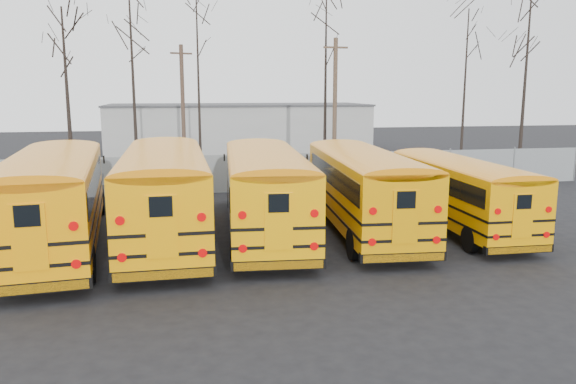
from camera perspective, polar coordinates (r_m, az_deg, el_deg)
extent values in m
plane|color=black|center=(18.33, -1.37, -6.64)|extent=(120.00, 120.00, 0.00)
cube|color=gray|center=(29.76, -5.08, 1.90)|extent=(40.00, 0.04, 2.00)
cube|color=#AAAAA5|center=(49.65, -5.04, 6.45)|extent=(22.00, 8.00, 4.00)
cylinder|color=black|center=(16.80, -19.56, -6.91)|extent=(0.41, 1.12, 1.09)
cylinder|color=black|center=(25.93, -23.96, -1.24)|extent=(0.41, 1.12, 1.09)
cylinder|color=black|center=(25.71, -18.51, -0.97)|extent=(0.41, 1.12, 1.09)
cube|color=#FF9903|center=(20.06, -22.78, -0.59)|extent=(3.73, 10.38, 2.57)
cube|color=#FF9903|center=(26.07, -21.26, 0.23)|extent=(2.63, 2.09, 1.09)
cube|color=black|center=(19.75, -22.96, 0.92)|extent=(3.67, 9.30, 0.76)
cube|color=black|center=(21.11, -22.36, -2.24)|extent=(3.96, 12.25, 0.10)
cube|color=black|center=(21.01, -22.46, -0.79)|extent=(3.96, 12.25, 0.10)
cube|color=black|center=(15.60, -24.40, -8.78)|extent=(2.81, 0.52, 0.31)
cube|color=black|center=(27.03, -21.02, -0.71)|extent=(2.63, 0.48, 0.28)
cube|color=#FF9903|center=(15.13, -24.83, -4.22)|extent=(0.82, 0.13, 1.69)
cylinder|color=#B20505|center=(15.19, -20.72, -6.86)|extent=(0.24, 0.07, 0.24)
cylinder|color=#B20505|center=(14.94, -20.96, -3.26)|extent=(0.24, 0.07, 0.24)
cylinder|color=black|center=(17.00, -16.66, -6.53)|extent=(0.32, 1.10, 1.10)
cylinder|color=black|center=(16.94, -8.22, -6.25)|extent=(0.32, 1.10, 1.10)
cylinder|color=black|center=(25.95, -14.89, -0.67)|extent=(0.32, 1.10, 1.10)
cylinder|color=black|center=(25.91, -9.41, -0.48)|extent=(0.32, 1.10, 1.10)
cube|color=#F99D03|center=(20.11, -12.44, 0.03)|extent=(2.90, 10.26, 2.58)
cube|color=#F99D03|center=(26.18, -12.19, 0.76)|extent=(2.50, 1.90, 1.10)
cube|color=black|center=(19.79, -12.52, 1.56)|extent=(2.93, 9.16, 0.77)
cube|color=black|center=(21.17, -12.32, -1.64)|extent=(2.96, 12.15, 0.10)
cube|color=black|center=(21.07, -12.38, -0.18)|extent=(2.96, 12.15, 0.10)
cube|color=black|center=(15.58, -12.52, -8.10)|extent=(2.82, 0.28, 0.31)
cube|color=black|center=(27.15, -12.12, -0.19)|extent=(2.64, 0.26, 0.29)
cube|color=#F99D03|center=(15.10, -12.72, -3.49)|extent=(0.82, 0.06, 1.70)
cylinder|color=#B20505|center=(15.35, -16.52, -6.41)|extent=(0.24, 0.05, 0.24)
cylinder|color=#B20505|center=(15.29, -8.67, -6.15)|extent=(0.24, 0.05, 0.24)
cylinder|color=#B20505|center=(15.10, -16.72, -2.81)|extent=(0.24, 0.05, 0.24)
cylinder|color=#B20505|center=(15.05, -8.77, -2.54)|extent=(0.24, 0.05, 0.24)
cylinder|color=black|center=(17.29, -5.40, -5.91)|extent=(0.37, 1.08, 1.06)
cylinder|color=black|center=(17.50, 2.49, -5.68)|extent=(0.37, 1.08, 1.06)
cylinder|color=black|center=(25.95, -5.85, -0.42)|extent=(0.37, 1.08, 1.06)
cylinder|color=black|center=(26.08, -0.59, -0.31)|extent=(0.37, 1.08, 1.06)
cube|color=#FBA403|center=(20.41, -2.33, 0.23)|extent=(3.31, 10.00, 2.49)
cube|color=#FBA403|center=(26.26, -3.28, 0.92)|extent=(2.50, 1.96, 1.06)
cube|color=black|center=(20.12, -2.29, 1.68)|extent=(3.28, 8.95, 0.74)
cube|color=black|center=(21.44, -2.50, -1.37)|extent=(3.47, 11.82, 0.10)
cube|color=black|center=(21.34, -2.51, 0.02)|extent=(3.47, 11.82, 0.10)
cube|color=black|center=(16.06, -0.98, -7.35)|extent=(2.72, 0.42, 0.30)
cube|color=black|center=(27.19, -3.37, 0.00)|extent=(2.55, 0.39, 0.28)
cube|color=#FBA403|center=(15.61, -0.96, -3.03)|extent=(0.79, 0.10, 1.64)
cylinder|color=#B20505|center=(15.72, -4.61, -5.75)|extent=(0.24, 0.06, 0.23)
cylinder|color=#B20505|center=(15.91, 2.68, -5.53)|extent=(0.24, 0.06, 0.23)
cylinder|color=#B20505|center=(15.49, -4.66, -2.37)|extent=(0.24, 0.06, 0.23)
cylinder|color=#B20505|center=(15.68, 2.71, -2.19)|extent=(0.24, 0.06, 0.23)
cylinder|color=black|center=(18.04, 6.71, -5.29)|extent=(0.35, 1.05, 1.03)
cylinder|color=black|center=(18.72, 13.67, -4.94)|extent=(0.35, 1.05, 1.03)
cylinder|color=black|center=(26.31, 2.30, -0.26)|extent=(0.35, 1.05, 1.03)
cylinder|color=black|center=(26.78, 7.22, -0.14)|extent=(0.35, 1.05, 1.03)
cube|color=orange|center=(21.23, 7.71, 0.41)|extent=(3.18, 9.72, 2.42)
cube|color=orange|center=(26.78, 4.64, 1.02)|extent=(2.42, 1.89, 1.03)
cube|color=black|center=(20.94, 7.89, 1.77)|extent=(3.15, 8.70, 0.72)
cube|color=black|center=(22.20, 7.10, -1.10)|extent=(3.32, 11.49, 0.09)
cube|color=black|center=(22.10, 7.13, 0.20)|extent=(3.32, 11.49, 0.09)
cube|color=black|center=(17.14, 11.57, -6.46)|extent=(2.65, 0.39, 0.29)
cube|color=black|center=(27.67, 4.28, 0.14)|extent=(2.48, 0.36, 0.27)
cube|color=orange|center=(16.72, 11.84, -2.51)|extent=(0.77, 0.09, 1.60)
cylinder|color=#B20505|center=(16.60, 8.55, -5.06)|extent=(0.23, 0.06, 0.23)
cylinder|color=#B20505|center=(17.22, 14.86, -4.74)|extent=(0.23, 0.06, 0.23)
cylinder|color=#B20505|center=(16.38, 8.64, -1.93)|extent=(0.23, 0.06, 0.23)
cylinder|color=#B20505|center=(17.01, 15.00, -1.72)|extent=(0.23, 0.06, 0.23)
cylinder|color=black|center=(19.68, 18.04, -4.60)|extent=(0.27, 0.91, 0.91)
cylinder|color=black|center=(20.70, 23.07, -4.20)|extent=(0.27, 0.91, 0.91)
cylinder|color=black|center=(26.47, 10.43, -0.49)|extent=(0.27, 0.91, 0.91)
cylinder|color=black|center=(27.24, 14.48, -0.35)|extent=(0.27, 0.91, 0.91)
cube|color=#ED9803|center=(22.47, 17.04, 0.06)|extent=(2.39, 8.46, 2.13)
cube|color=#ED9803|center=(27.05, 12.27, 0.65)|extent=(2.06, 1.57, 0.91)
cube|color=black|center=(22.24, 17.32, 1.18)|extent=(2.41, 7.55, 0.63)
cube|color=black|center=(23.27, 16.11, -1.20)|extent=(2.44, 10.01, 0.08)
cube|color=black|center=(23.19, 16.17, -0.10)|extent=(2.44, 10.01, 0.08)
cube|color=black|center=(19.21, 22.37, -5.38)|extent=(2.32, 0.23, 0.25)
cube|color=black|center=(27.79, 11.68, -0.12)|extent=(2.18, 0.21, 0.24)
cube|color=#ED9803|center=(18.88, 22.76, -2.27)|extent=(0.68, 0.05, 1.40)
cylinder|color=#B20505|center=(18.57, 20.39, -4.32)|extent=(0.20, 0.04, 0.20)
cylinder|color=#B20505|center=(19.48, 24.78, -3.97)|extent=(0.20, 0.04, 0.20)
cylinder|color=#B20505|center=(18.39, 20.54, -1.86)|extent=(0.20, 0.04, 0.20)
cylinder|color=#B20505|center=(19.31, 24.97, -1.62)|extent=(0.20, 0.04, 0.20)
cylinder|color=#4A362A|center=(36.79, -10.62, 8.18)|extent=(0.25, 0.25, 8.14)
cube|color=#4A362A|center=(36.84, -10.80, 13.67)|extent=(1.38, 0.66, 0.11)
cylinder|color=brown|center=(34.26, 4.78, 8.37)|extent=(0.26, 0.26, 8.37)
cube|color=brown|center=(34.33, 4.87, 14.43)|extent=(1.49, 0.18, 0.11)
cone|color=black|center=(32.85, -21.48, 8.73)|extent=(0.26, 0.26, 9.65)
cone|color=black|center=(33.39, -15.46, 10.96)|extent=(0.26, 0.26, 11.84)
cone|color=black|center=(34.22, -9.07, 10.69)|extent=(0.26, 0.26, 11.25)
cone|color=black|center=(35.76, 3.83, 11.01)|extent=(0.26, 0.26, 11.55)
cone|color=black|center=(36.50, 17.47, 9.43)|extent=(0.26, 0.26, 10.13)
cone|color=black|center=(39.51, 22.93, 10.19)|extent=(0.26, 0.26, 11.59)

